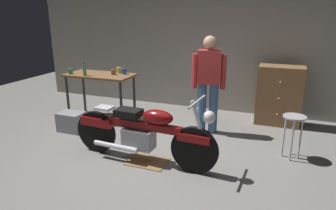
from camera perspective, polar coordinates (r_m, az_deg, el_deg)
The scene contains 14 objects.
ground_plane at distance 4.34m, azimuth -2.69°, elevation -10.89°, with size 12.00×12.00×0.00m, color gray.
back_wall at distance 6.51m, azimuth 7.24°, elevation 12.72°, with size 8.00×0.12×3.10m, color gray.
workbench at distance 5.97m, azimuth -12.68°, elevation 4.64°, with size 1.30×0.64×0.90m.
motorcycle at distance 4.21m, azimuth -4.80°, elevation -5.08°, with size 2.19×0.60×1.00m.
person_standing at distance 5.17m, azimuth 7.65°, elevation 4.57°, with size 0.56×0.29×1.67m.
shop_stool at distance 4.65m, azimuth 22.59°, elevation -3.58°, with size 0.32×0.32×0.64m.
wooden_dresser at distance 5.99m, azimuth 20.20°, elevation 1.69°, with size 0.80×0.47×1.10m.
drip_tray at distance 4.38m, azimuth -3.90°, elevation -10.55°, with size 0.56×0.40×0.01m, color olive.
storage_bin at distance 5.65m, azimuth -17.71°, elevation -3.02°, with size 0.44×0.32×0.34m, color gray.
mug_green_speckled at distance 6.12m, azimuth -17.93°, elevation 6.05°, with size 0.11×0.07×0.09m.
mug_brown_stoneware at distance 5.83m, azimuth -10.26°, elevation 6.12°, with size 0.12×0.08×0.10m.
mug_blue_enamel at distance 5.86m, azimuth -8.29°, elevation 6.33°, with size 0.12×0.09×0.11m.
mug_yellow_tall at distance 5.98m, azimuth -9.23°, elevation 6.48°, with size 0.12×0.08×0.11m.
bottle at distance 5.85m, azimuth -15.44°, elevation 6.28°, with size 0.06×0.06×0.24m.
Camera 1 is at (1.55, -3.50, 2.04)m, focal length 32.37 mm.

